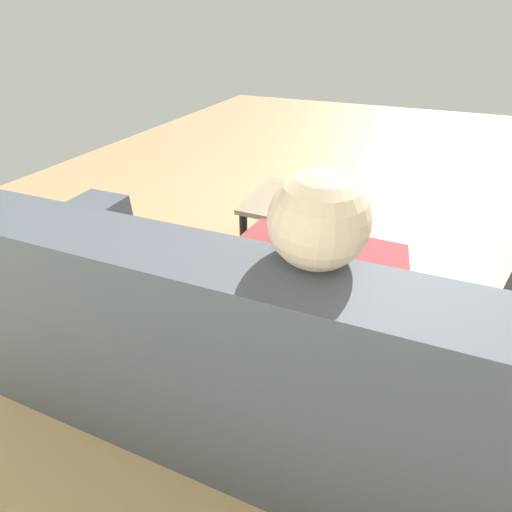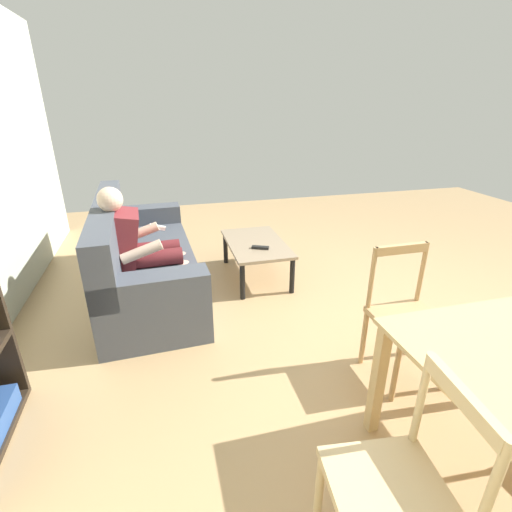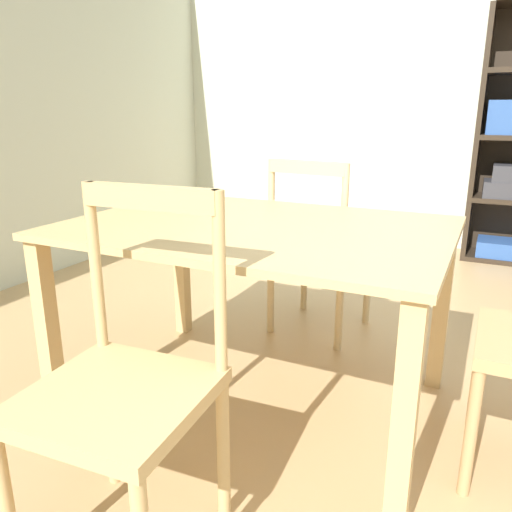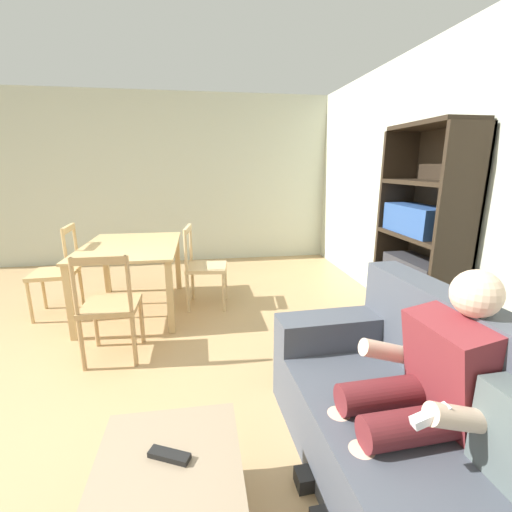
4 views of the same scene
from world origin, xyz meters
name	(u,v)px [view 1 (image 1 of 4)]	position (x,y,z in m)	size (l,w,h in m)	color
couch	(248,349)	(1.33, 2.03, 0.32)	(2.21, 0.94, 0.90)	#474C56
person_lounging	(318,314)	(1.10, 2.00, 0.56)	(0.61, 0.86, 1.09)	maroon
coffee_table	(325,212)	(1.34, 0.88, 0.34)	(0.96, 0.57, 0.39)	gray
tv_remote	(357,209)	(1.15, 0.88, 0.40)	(0.05, 0.17, 0.02)	black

